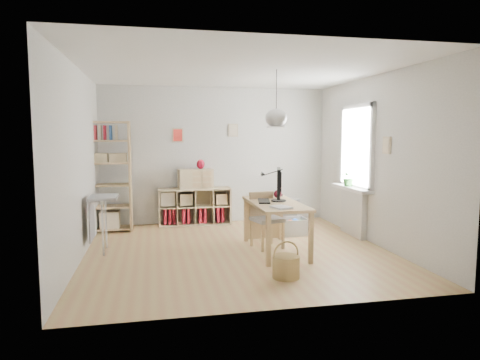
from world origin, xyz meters
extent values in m
plane|color=tan|center=(0.00, 0.00, 0.00)|extent=(4.50, 4.50, 0.00)
plane|color=white|center=(0.00, 2.25, 1.35)|extent=(4.50, 0.00, 4.50)
plane|color=white|center=(0.00, -2.25, 1.35)|extent=(4.50, 0.00, 4.50)
plane|color=white|center=(-2.25, 0.00, 1.35)|extent=(0.00, 4.50, 4.50)
plane|color=white|center=(2.25, 0.00, 1.35)|extent=(0.00, 4.50, 4.50)
plane|color=white|center=(0.00, 0.00, 2.70)|extent=(4.50, 4.50, 0.00)
cylinder|color=black|center=(0.55, -0.15, 2.36)|extent=(0.01, 0.01, 0.68)
ellipsoid|color=silver|center=(0.55, -0.15, 2.00)|extent=(0.32, 0.32, 0.27)
cube|color=white|center=(2.23, 0.60, 1.55)|extent=(0.03, 1.00, 1.30)
cube|color=white|center=(2.21, 0.06, 1.55)|extent=(0.06, 0.08, 1.46)
cube|color=white|center=(2.21, 1.14, 1.55)|extent=(0.06, 0.08, 1.46)
cube|color=white|center=(2.21, 0.60, 2.24)|extent=(0.06, 1.16, 0.08)
cube|color=white|center=(2.21, 0.60, 0.86)|extent=(0.06, 1.16, 0.08)
cube|color=silver|center=(2.19, 0.60, 0.40)|extent=(0.10, 0.80, 0.80)
cube|color=white|center=(2.14, 0.60, 0.83)|extent=(0.22, 1.20, 0.06)
cube|color=tan|center=(0.55, -0.15, 0.73)|extent=(0.70, 1.50, 0.04)
cube|color=tan|center=(0.25, -0.85, 0.35)|extent=(0.06, 0.06, 0.71)
cube|color=tan|center=(0.25, 0.55, 0.35)|extent=(0.06, 0.06, 0.71)
cube|color=tan|center=(0.85, -0.85, 0.35)|extent=(0.06, 0.06, 0.71)
cube|color=tan|center=(0.85, 0.55, 0.35)|extent=(0.06, 0.06, 0.71)
cube|color=tan|center=(-0.45, 2.04, 0.01)|extent=(1.40, 0.38, 0.03)
cube|color=tan|center=(-0.45, 2.04, 0.70)|extent=(1.40, 0.38, 0.03)
cube|color=tan|center=(-1.14, 2.04, 0.36)|extent=(0.03, 0.38, 0.72)
cube|color=tan|center=(0.23, 2.04, 0.36)|extent=(0.03, 0.38, 0.72)
cube|color=tan|center=(-0.45, 2.22, 0.36)|extent=(1.40, 0.02, 0.72)
cube|color=maroon|center=(-1.03, 2.06, 0.19)|extent=(0.06, 0.26, 0.30)
cube|color=maroon|center=(-0.94, 2.06, 0.19)|extent=(0.05, 0.26, 0.30)
cube|color=maroon|center=(-0.86, 2.06, 0.19)|extent=(0.05, 0.26, 0.30)
cube|color=maroon|center=(-0.67, 2.06, 0.19)|extent=(0.05, 0.26, 0.30)
cube|color=maroon|center=(-0.58, 2.06, 0.19)|extent=(0.05, 0.26, 0.30)
cube|color=maroon|center=(-0.35, 2.06, 0.19)|extent=(0.06, 0.26, 0.30)
cube|color=maroon|center=(-0.26, 2.06, 0.19)|extent=(0.06, 0.26, 0.30)
cube|color=maroon|center=(0.00, 2.06, 0.19)|extent=(0.06, 0.26, 0.30)
cube|color=maroon|center=(0.09, 2.06, 0.19)|extent=(0.05, 0.26, 0.30)
cube|color=tan|center=(-2.41, 1.80, 1.00)|extent=(0.04, 0.38, 2.00)
cube|color=tan|center=(-1.65, 1.80, 1.00)|extent=(0.04, 0.38, 2.00)
cube|color=tan|center=(-2.03, 1.80, 0.05)|extent=(0.76, 0.38, 0.03)
cube|color=tan|center=(-2.03, 1.80, 0.45)|extent=(0.76, 0.38, 0.03)
cube|color=tan|center=(-2.03, 1.80, 0.85)|extent=(0.76, 0.38, 0.03)
cube|color=tan|center=(-2.03, 1.80, 1.25)|extent=(0.76, 0.38, 0.03)
cube|color=tan|center=(-2.03, 1.80, 1.65)|extent=(0.76, 0.38, 0.03)
cube|color=tan|center=(-2.03, 1.80, 1.98)|extent=(0.76, 0.38, 0.03)
cube|color=#264F8B|center=(-2.31, 1.80, 1.79)|extent=(0.04, 0.18, 0.26)
cube|color=maroon|center=(-2.23, 1.80, 1.79)|extent=(0.04, 0.18, 0.26)
cube|color=beige|center=(-2.15, 1.80, 1.79)|extent=(0.04, 0.18, 0.26)
cube|color=maroon|center=(-2.07, 1.80, 1.79)|extent=(0.04, 0.18, 0.26)
cube|color=#264F8B|center=(-1.97, 1.80, 1.79)|extent=(0.04, 0.18, 0.26)
cube|color=beige|center=(-1.87, 1.80, 1.79)|extent=(0.04, 0.18, 0.26)
cube|color=gray|center=(-1.97, 0.35, 0.83)|extent=(0.40, 0.55, 0.04)
cylinder|color=silver|center=(-1.97, 0.13, 0.41)|extent=(0.03, 0.03, 0.82)
cylinder|color=silver|center=(-1.97, 0.57, 0.41)|extent=(0.03, 0.03, 0.82)
cube|color=gray|center=(-2.15, 0.35, 0.50)|extent=(0.02, 0.50, 0.62)
cube|color=gray|center=(0.49, 0.08, 0.45)|extent=(0.51, 0.51, 0.06)
cube|color=tan|center=(0.36, -0.14, 0.21)|extent=(0.04, 0.04, 0.42)
cube|color=tan|center=(0.27, 0.21, 0.21)|extent=(0.04, 0.04, 0.42)
cube|color=tan|center=(0.71, -0.05, 0.21)|extent=(0.04, 0.04, 0.42)
cube|color=tan|center=(0.62, 0.30, 0.21)|extent=(0.04, 0.04, 0.42)
cube|color=tan|center=(0.44, 0.26, 0.67)|extent=(0.42, 0.14, 0.38)
cylinder|color=olive|center=(0.35, -1.34, 0.14)|extent=(0.34, 0.34, 0.28)
torus|color=olive|center=(0.35, -1.34, 0.30)|extent=(0.34, 0.06, 0.34)
cube|color=#B9B9B5|center=(1.13, 0.85, 0.01)|extent=(0.58, 0.41, 0.02)
cube|color=#B9B9B5|center=(0.86, 0.84, 0.14)|extent=(0.04, 0.39, 0.29)
cube|color=#B9B9B5|center=(1.40, 0.86, 0.14)|extent=(0.04, 0.39, 0.29)
cube|color=#B9B9B5|center=(1.14, 0.67, 0.14)|extent=(0.56, 0.05, 0.29)
cube|color=#B9B9B5|center=(1.12, 1.03, 0.14)|extent=(0.56, 0.05, 0.29)
cube|color=#B9B9B5|center=(1.11, 1.20, 0.41)|extent=(0.57, 0.21, 0.36)
sphere|color=yellow|center=(1.00, 0.78, 0.21)|extent=(0.13, 0.13, 0.13)
sphere|color=blue|center=(1.22, 0.90, 0.21)|extent=(0.13, 0.13, 0.13)
sphere|color=#E7451C|center=(1.11, 0.83, 0.21)|extent=(0.13, 0.13, 0.13)
sphere|color=green|center=(1.29, 0.78, 0.21)|extent=(0.13, 0.13, 0.13)
cylinder|color=black|center=(0.63, -0.05, 0.76)|extent=(0.23, 0.23, 0.02)
cylinder|color=black|center=(0.63, -0.05, 0.82)|extent=(0.05, 0.05, 0.10)
cube|color=black|center=(0.63, -0.05, 1.06)|extent=(0.21, 0.56, 0.37)
cube|color=black|center=(0.40, -0.06, 0.76)|extent=(0.25, 0.47, 0.02)
cylinder|color=black|center=(0.82, 0.45, 0.77)|extent=(0.06, 0.06, 0.04)
cylinder|color=black|center=(0.82, 0.45, 0.96)|extent=(0.02, 0.02, 0.38)
cone|color=black|center=(0.50, 0.36, 1.13)|extent=(0.09, 0.07, 0.09)
sphere|color=#4C0A14|center=(0.71, 0.27, 0.81)|extent=(0.13, 0.13, 0.13)
cube|color=white|center=(0.48, -0.67, 0.76)|extent=(0.29, 0.32, 0.03)
cube|color=tan|center=(-0.43, 2.04, 0.91)|extent=(0.69, 0.38, 0.38)
ellipsoid|color=maroon|center=(-0.33, 2.04, 1.19)|extent=(0.16, 0.16, 0.19)
imported|color=#245A21|center=(2.12, 0.68, 1.01)|extent=(0.33, 0.30, 0.31)
camera|label=1|loc=(-1.23, -6.24, 1.75)|focal=32.00mm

